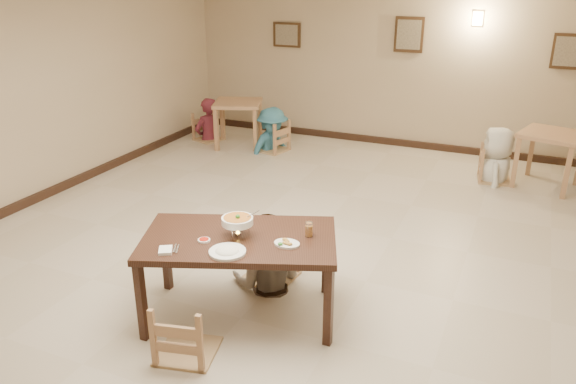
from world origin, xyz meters
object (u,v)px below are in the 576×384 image
at_px(bg_chair_ll, 208,115).
at_px(bg_diner_b, 272,108).
at_px(curry_warmer, 237,221).
at_px(bg_chair_rl, 498,149).
at_px(chair_near, 184,302).
at_px(bg_diner_a, 207,98).
at_px(bg_table_left, 238,109).
at_px(bg_diner_c, 501,127).
at_px(main_diner, 267,214).
at_px(drink_glass, 309,230).
at_px(bg_table_right, 552,142).
at_px(bg_chair_lr, 272,122).
at_px(main_table, 239,245).
at_px(chair_far, 269,233).

xyz_separation_m(bg_chair_ll, bg_diner_b, (1.40, -0.12, 0.30)).
xyz_separation_m(curry_warmer, bg_chair_rl, (1.89, 4.76, -0.45)).
bearing_deg(chair_near, bg_diner_a, -73.26).
height_order(bg_table_left, bg_diner_c, bg_diner_c).
distance_m(main_diner, bg_chair_rl, 4.59).
bearing_deg(curry_warmer, drink_glass, 23.45).
xyz_separation_m(bg_table_left, bg_table_right, (5.22, -0.01, 0.01)).
xyz_separation_m(drink_glass, bg_table_right, (2.02, 4.56, -0.18)).
bearing_deg(bg_chair_lr, curry_warmer, 35.20).
relative_size(bg_table_right, bg_diner_b, 0.65).
relative_size(bg_chair_lr, bg_diner_a, 0.65).
bearing_deg(bg_diner_a, bg_table_left, 108.26).
xyz_separation_m(main_diner, bg_diner_a, (-3.32, 4.32, 0.03)).
bearing_deg(bg_chair_lr, bg_diner_a, -81.37).
xyz_separation_m(main_table, bg_diner_a, (-3.33, 4.91, 0.09)).
relative_size(bg_chair_lr, bg_diner_c, 0.62).
xyz_separation_m(bg_chair_lr, bg_diner_b, (0.00, 0.00, 0.26)).
distance_m(chair_near, drink_glass, 1.26).
distance_m(main_table, drink_glass, 0.65).
relative_size(chair_far, drink_glass, 7.80).
bearing_deg(bg_table_left, chair_near, -65.82).
bearing_deg(chair_far, bg_diner_b, 121.88).
distance_m(curry_warmer, bg_table_right, 5.48).
relative_size(bg_table_left, bg_diner_b, 0.68).
bearing_deg(drink_glass, main_diner, 150.63).
height_order(main_diner, bg_chair_ll, main_diner).
bearing_deg(chair_near, main_diner, -108.69).
bearing_deg(bg_chair_rl, bg_table_left, 80.77).
height_order(chair_far, chair_near, chair_far).
bearing_deg(chair_far, main_diner, -68.95).
distance_m(main_diner, bg_table_left, 4.99).
distance_m(bg_table_left, bg_table_right, 5.22).
height_order(chair_far, bg_diner_b, bg_diner_b).
bearing_deg(drink_glass, curry_warmer, -156.55).
relative_size(main_table, bg_table_right, 1.92).
distance_m(main_table, bg_table_right, 5.48).
bearing_deg(chair_near, bg_table_left, -78.67).
bearing_deg(bg_chair_rl, main_diner, 147.39).
relative_size(main_table, bg_diner_a, 1.21).
bearing_deg(bg_chair_rl, drink_glass, 155.53).
xyz_separation_m(chair_near, curry_warmer, (0.13, 0.71, 0.45)).
xyz_separation_m(bg_table_left, bg_chair_ll, (-0.70, 0.07, -0.20)).
distance_m(bg_table_right, bg_chair_rl, 0.74).
bearing_deg(chair_far, chair_near, -87.12).
relative_size(main_table, chair_near, 1.92).
xyz_separation_m(curry_warmer, drink_glass, (0.59, 0.25, -0.09)).
xyz_separation_m(drink_glass, bg_chair_lr, (-2.50, 4.53, -0.35)).
distance_m(bg_chair_rl, bg_diner_c, 0.34).
xyz_separation_m(chair_near, bg_diner_a, (-3.19, 5.61, 0.31)).
xyz_separation_m(main_diner, bg_diner_b, (-1.92, 4.20, -0.00)).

